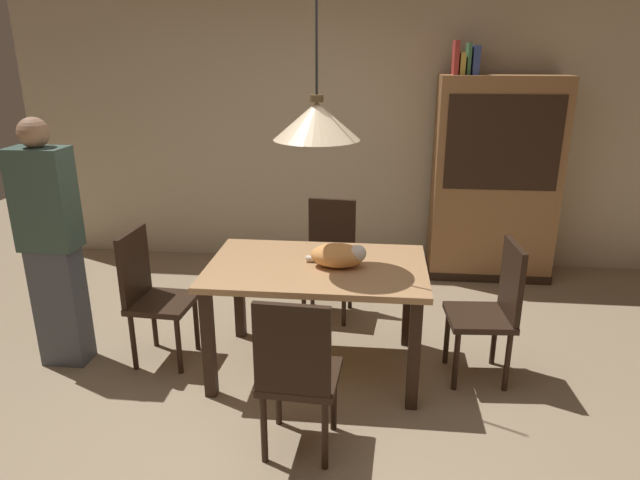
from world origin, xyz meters
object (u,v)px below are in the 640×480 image
(dining_table, at_px, (316,279))
(book_green_slim, at_px, (468,59))
(book_red_tall, at_px, (455,57))
(chair_left_side, at_px, (151,291))
(chair_right_side, at_px, (493,306))
(book_blue_wide, at_px, (475,60))
(chair_near_front, at_px, (297,371))
(chair_far_back, at_px, (330,253))
(hutch_bookcase, at_px, (494,184))
(person_standing, at_px, (52,246))
(cat_sleeping, at_px, (339,255))
(pendant_lamp, at_px, (316,120))
(book_yellow_short, at_px, (462,64))

(dining_table, xyz_separation_m, book_green_slim, (1.11, 1.84, 1.33))
(book_red_tall, bearing_deg, dining_table, -118.62)
(chair_left_side, distance_m, book_green_slim, 3.24)
(chair_right_side, xyz_separation_m, book_blue_wide, (0.04, 1.83, 1.46))
(chair_near_front, xyz_separation_m, book_blue_wide, (1.17, 2.71, 1.46))
(chair_right_side, xyz_separation_m, chair_far_back, (-1.12, 0.87, 0.00))
(hutch_bookcase, xyz_separation_m, person_standing, (-3.16, -1.92, -0.04))
(cat_sleeping, xyz_separation_m, book_green_slim, (0.96, 1.85, 1.15))
(dining_table, xyz_separation_m, chair_right_side, (1.13, 0.01, -0.14))
(chair_near_front, bearing_deg, dining_table, 89.71)
(person_standing, bearing_deg, chair_left_side, 8.57)
(chair_left_side, height_order, book_blue_wide, book_blue_wide)
(chair_left_side, relative_size, cat_sleeping, 2.38)
(chair_far_back, height_order, pendant_lamp, pendant_lamp)
(chair_left_side, distance_m, book_red_tall, 3.17)
(chair_far_back, relative_size, book_red_tall, 3.32)
(chair_right_side, bearing_deg, chair_left_side, -179.97)
(pendant_lamp, bearing_deg, person_standing, -177.14)
(cat_sleeping, height_order, book_blue_wide, book_blue_wide)
(book_red_tall, bearing_deg, book_blue_wide, 0.00)
(chair_far_back, relative_size, book_yellow_short, 4.65)
(dining_table, height_order, pendant_lamp, pendant_lamp)
(book_blue_wide, bearing_deg, chair_near_front, -113.35)
(book_green_slim, relative_size, person_standing, 0.16)
(pendant_lamp, bearing_deg, chair_right_side, 0.27)
(chair_far_back, relative_size, book_green_slim, 3.58)
(chair_left_side, xyz_separation_m, book_yellow_short, (2.19, 1.83, 1.43))
(chair_near_front, relative_size, person_standing, 0.56)
(hutch_bookcase, xyz_separation_m, book_red_tall, (-0.43, 0.00, 1.10))
(book_yellow_short, bearing_deg, person_standing, -145.41)
(book_red_tall, distance_m, book_blue_wide, 0.17)
(hutch_bookcase, height_order, book_red_tall, book_red_tall)
(book_green_slim, bearing_deg, chair_right_side, -89.43)
(chair_far_back, xyz_separation_m, book_yellow_short, (1.05, 0.96, 1.43))
(chair_far_back, relative_size, cat_sleeping, 2.38)
(chair_left_side, xyz_separation_m, cat_sleeping, (1.28, -0.02, 0.32))
(book_yellow_short, xyz_separation_m, book_green_slim, (0.05, 0.00, 0.04))
(chair_left_side, bearing_deg, person_standing, -171.43)
(chair_right_side, xyz_separation_m, book_green_slim, (-0.02, 1.83, 1.47))
(chair_left_side, xyz_separation_m, book_green_slim, (2.24, 1.83, 1.47))
(hutch_bookcase, xyz_separation_m, book_blue_wide, (-0.27, 0.00, 1.08))
(chair_near_front, bearing_deg, book_blue_wide, 66.65)
(book_red_tall, bearing_deg, book_green_slim, 0.00)
(pendant_lamp, distance_m, hutch_bookcase, 2.45)
(pendant_lamp, height_order, book_red_tall, pendant_lamp)
(dining_table, relative_size, book_green_slim, 5.38)
(chair_near_front, xyz_separation_m, pendant_lamp, (0.00, 0.88, 1.15))
(chair_near_front, relative_size, book_blue_wide, 3.88)
(book_blue_wide, bearing_deg, book_yellow_short, 180.00)
(book_green_slim, bearing_deg, chair_far_back, -139.01)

